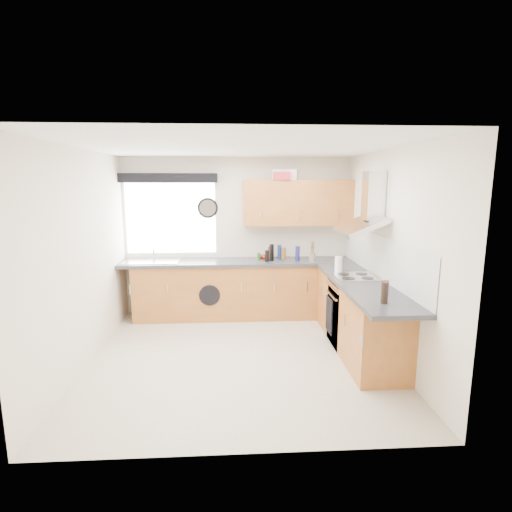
{
  "coord_description": "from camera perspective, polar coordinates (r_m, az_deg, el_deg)",
  "views": [
    {
      "loc": [
        -0.07,
        -4.61,
        2.11
      ],
      "look_at": [
        0.25,
        0.85,
        1.1
      ],
      "focal_mm": 28.0,
      "sensor_mm": 36.0,
      "label": 1
    }
  ],
  "objects": [
    {
      "name": "wall_back",
      "position": [
        6.47,
        -2.71,
        2.81
      ],
      "size": [
        3.6,
        0.02,
        2.5
      ],
      "primitive_type": "cube",
      "color": "silver",
      "rests_on": "ground_plane"
    },
    {
      "name": "bottle_1",
      "position": [
        4.56,
        18.03,
        -4.31
      ],
      "size": [
        0.07,
        0.07,
        0.15
      ],
      "primitive_type": "cylinder",
      "color": "#551E20",
      "rests_on": "worktop_right"
    },
    {
      "name": "upper_cabinets",
      "position": [
        6.33,
        5.97,
        7.6
      ],
      "size": [
        1.7,
        0.35,
        0.7
      ],
      "primitive_type": "cube",
      "color": "#985826",
      "rests_on": "wall_back"
    },
    {
      "name": "hob_plate",
      "position": [
        5.29,
        14.01,
        -2.88
      ],
      "size": [
        0.52,
        0.52,
        0.01
      ],
      "primitive_type": "cube",
      "color": "silver",
      "rests_on": "worktop_right"
    },
    {
      "name": "kitchen_roll",
      "position": [
        5.49,
        11.7,
        -1.22
      ],
      "size": [
        0.11,
        0.11,
        0.22
      ],
      "primitive_type": "cylinder",
      "rotation": [
        0.0,
        0.0,
        0.15
      ],
      "color": "white",
      "rests_on": "worktop_right"
    },
    {
      "name": "oven",
      "position": [
        5.43,
        13.78,
        -7.95
      ],
      "size": [
        0.56,
        0.58,
        0.85
      ],
      "primitive_type": "cube",
      "color": "black",
      "rests_on": "ground_plane"
    },
    {
      "name": "wall_left",
      "position": [
        5.0,
        -23.53,
        -0.33
      ],
      "size": [
        0.02,
        3.6,
        2.5
      ],
      "primitive_type": "cube",
      "color": "silver",
      "rests_on": "ground_plane"
    },
    {
      "name": "worktop_right",
      "position": [
        5.03,
        15.01,
        -4.02
      ],
      "size": [
        0.62,
        2.42,
        0.05
      ],
      "primitive_type": "cube",
      "color": "#2C2C31",
      "rests_on": "base_cab_right"
    },
    {
      "name": "bottle_0",
      "position": [
        4.23,
        17.89,
        -5.02
      ],
      "size": [
        0.07,
        0.07,
        0.22
      ],
      "primitive_type": "cylinder",
      "color": "black",
      "rests_on": "worktop_right"
    },
    {
      "name": "jar_1",
      "position": [
        6.37,
        3.35,
        0.6
      ],
      "size": [
        0.06,
        0.06,
        0.22
      ],
      "primitive_type": "cylinder",
      "color": "navy",
      "rests_on": "worktop_back"
    },
    {
      "name": "ground_plane",
      "position": [
        5.07,
        -2.32,
        -14.13
      ],
      "size": [
        3.6,
        3.6,
        0.0
      ],
      "primitive_type": "plane",
      "color": "beige"
    },
    {
      "name": "jar_2",
      "position": [
        6.32,
        3.95,
        0.35
      ],
      "size": [
        0.07,
        0.07,
        0.19
      ],
      "primitive_type": "cylinder",
      "color": "brown",
      "rests_on": "worktop_back"
    },
    {
      "name": "ceiling",
      "position": [
        4.63,
        -2.56,
        15.28
      ],
      "size": [
        3.6,
        3.6,
        0.02
      ],
      "primitive_type": "cube",
      "color": "white",
      "rests_on": "wall_back"
    },
    {
      "name": "washing_machine",
      "position": [
        6.37,
        -6.49,
        -4.84
      ],
      "size": [
        0.6,
        0.58,
        0.87
      ],
      "primitive_type": "cube",
      "rotation": [
        0.0,
        0.0,
        -0.01
      ],
      "color": "white",
      "rests_on": "ground_plane"
    },
    {
      "name": "sink",
      "position": [
        6.35,
        -14.75,
        -0.42
      ],
      "size": [
        0.84,
        0.46,
        0.1
      ],
      "primitive_type": null,
      "color": "silver",
      "rests_on": "worktop_back"
    },
    {
      "name": "jar_5",
      "position": [
        6.1,
        1.57,
        -0.02
      ],
      "size": [
        0.06,
        0.06,
        0.18
      ],
      "primitive_type": "cylinder",
      "color": "black",
      "rests_on": "worktop_back"
    },
    {
      "name": "tomato_cluster",
      "position": [
        6.39,
        1.11,
        -0.08
      ],
      "size": [
        0.17,
        0.17,
        0.06
      ],
      "primitive_type": null,
      "rotation": [
        0.0,
        0.0,
        -0.27
      ],
      "color": "red",
      "rests_on": "worktop_back"
    },
    {
      "name": "window_blind",
      "position": [
        6.39,
        -12.41,
        10.85
      ],
      "size": [
        1.5,
        0.18,
        0.14
      ],
      "primitive_type": "cube",
      "color": "black",
      "rests_on": "wall_back"
    },
    {
      "name": "window",
      "position": [
        6.5,
        -12.07,
        5.29
      ],
      "size": [
        1.4,
        0.02,
        1.1
      ],
      "primitive_type": "cube",
      "color": "white",
      "rests_on": "wall_back"
    },
    {
      "name": "utensil_pot",
      "position": [
        6.19,
        8.04,
        -0.2
      ],
      "size": [
        0.11,
        0.11,
        0.13
      ],
      "primitive_type": "cylinder",
      "rotation": [
        0.0,
        0.0,
        0.15
      ],
      "color": "#756D58",
      "rests_on": "worktop_back"
    },
    {
      "name": "base_cab_back",
      "position": [
        6.35,
        -3.52,
        -4.9
      ],
      "size": [
        3.0,
        0.58,
        0.86
      ],
      "primitive_type": "cube",
      "color": "#985826",
      "rests_on": "ground_plane"
    },
    {
      "name": "splashback",
      "position": [
        5.34,
        17.11,
        -0.05
      ],
      "size": [
        0.01,
        3.0,
        0.54
      ],
      "primitive_type": "cube",
      "color": "white",
      "rests_on": "wall_right"
    },
    {
      "name": "base_cab_corner",
      "position": [
        6.53,
        10.71,
        -4.63
      ],
      "size": [
        0.6,
        0.6,
        0.86
      ],
      "primitive_type": "cube",
      "color": "#985826",
      "rests_on": "ground_plane"
    },
    {
      "name": "wall_right",
      "position": [
        5.05,
        18.43,
        0.11
      ],
      "size": [
        0.02,
        3.6,
        2.5
      ],
      "primitive_type": "cube",
      "color": "silver",
      "rests_on": "ground_plane"
    },
    {
      "name": "base_cab_right",
      "position": [
        5.29,
        14.37,
        -8.39
      ],
      "size": [
        0.58,
        2.1,
        0.86
      ],
      "primitive_type": "cube",
      "color": "#985826",
      "rests_on": "ground_plane"
    },
    {
      "name": "jar_6",
      "position": [
        6.29,
        0.41,
        -0.04
      ],
      "size": [
        0.06,
        0.06,
        0.11
      ],
      "primitive_type": "cylinder",
      "color": "#1E5420",
      "rests_on": "worktop_back"
    },
    {
      "name": "jar_4",
      "position": [
        6.3,
        1.98,
        0.42
      ],
      "size": [
        0.06,
        0.06,
        0.2
      ],
      "primitive_type": "cylinder",
      "color": "#4B1F1B",
      "rests_on": "worktop_back"
    },
    {
      "name": "wall_clock",
      "position": [
        6.42,
        -6.92,
        6.82
      ],
      "size": [
        0.33,
        0.04,
        0.33
      ],
      "primitive_type": "cylinder",
      "rotation": [
        1.57,
        0.0,
        0.0
      ],
      "color": "black",
      "rests_on": "wall_back"
    },
    {
      "name": "worktop_back",
      "position": [
        6.23,
        -2.65,
        -0.88
      ],
      "size": [
        3.6,
        0.62,
        0.05
      ],
      "primitive_type": "cube",
      "color": "#2C2C31",
      "rests_on": "base_cab_back"
    },
    {
      "name": "storage_box",
      "position": [
        6.18,
        3.7,
        11.35
      ],
      "size": [
        0.27,
        0.23,
        0.12
      ],
      "primitive_type": "cube",
      "rotation": [
        0.0,
        0.0,
        -0.07
      ],
      "color": "#AD252A",
      "rests_on": "upper_cabinets"
    },
    {
      "name": "jar_3",
      "position": [
        6.19,
        2.28,
        0.49
      ],
      "size": [
        0.06,
        0.06,
        0.26
      ],
      "primitive_type": "cylinder",
      "color": "black",
      "rests_on": "worktop_back"
    },
    {
      "name": "casserole",
      "position": [
        6.39,
        4.18,
        11.51
      ],
      "size": [
        0.43,
        0.35,
        0.16
      ],
      "primitive_type": "cube",
      "rotation": [
        0.0,
        0.0,
        -0.23
      ],
      "color": "white",
      "rests_on": "upper_cabinets"
    },
    {
      "name": "extractor_hood",
      "position": [
        5.2,
        15.49,
        6.33
      ],
      "size": [
        0.52,
        0.78,
        0.66
      ],
      "primitive_type": null,
      "color": "silver",
      "rests_on": "wall_right"
    },
    {
      "name": "jar_0",
      "position": [
        6.24,
        5.96,
        0.37
      ],
      "size": [
        0.07,
        0.07,
        0.23
      ],
      "primitive_type": "cylinder",
      "color": "navy",
      "rests_on": "worktop_back"
    },
    {
      "name": "wall_front",
      "position": [
        2.94,
        -1.82,
        -6.57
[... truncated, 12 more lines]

